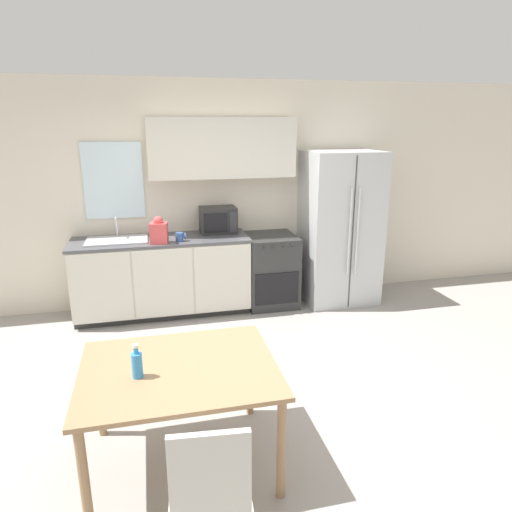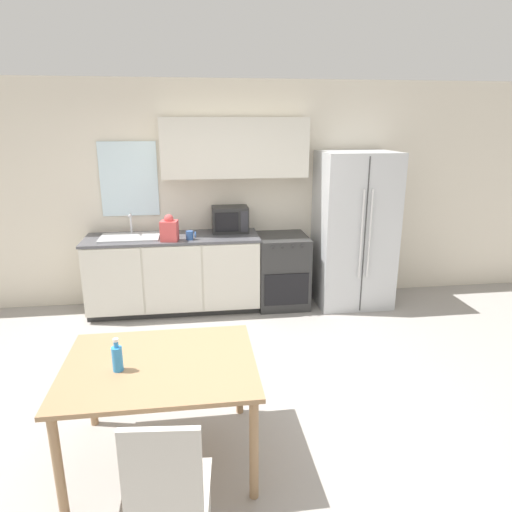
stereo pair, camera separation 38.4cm
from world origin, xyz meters
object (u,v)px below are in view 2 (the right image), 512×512
Objects in this scene: dining_table at (161,374)px; oven_range at (282,271)px; drink_bottle at (117,358)px; refrigerator at (354,230)px; dining_chair_near at (166,488)px; coffee_mug at (190,235)px; microwave at (230,219)px.

oven_range is at bearing 63.37° from dining_table.
drink_bottle is at bearing -166.59° from dining_table.
oven_range is at bearing 177.17° from refrigerator.
dining_table is (-1.30, -2.60, 0.20)m from oven_range.
oven_range is 0.47× the size of refrigerator.
coffee_mug is at bearing 93.22° from dining_chair_near.
drink_bottle is (-1.55, -2.66, 0.37)m from oven_range.
coffee_mug is 3.32m from dining_chair_near.
dining_table is at bearing 13.41° from drink_bottle.
dining_table is at bearing -104.03° from microwave.
microwave is at bearing 71.54° from drink_bottle.
coffee_mug is at bearing 79.71° from drink_bottle.
oven_range is 3.10m from drink_bottle.
dining_chair_near reaches higher than oven_range.
dining_chair_near is (-2.11, -3.42, -0.41)m from refrigerator.
dining_chair_near is at bearing -121.68° from refrigerator.
microwave is 2.96m from drink_bottle.
drink_bottle is at bearing -120.29° from oven_range.
refrigerator is at bearing 3.80° from coffee_mug.
oven_range is 3.68m from dining_chair_near.
oven_range is 2.92m from dining_table.
dining_chair_near is at bearing -85.01° from dining_table.
coffee_mug is 0.53× the size of drink_bottle.
refrigerator is 8.65× the size of drink_bottle.
drink_bottle is (-2.44, -2.62, -0.13)m from refrigerator.
refrigerator is at bearing 47.00° from drink_bottle.
refrigerator reaches higher than drink_bottle.
dining_chair_near is (0.08, -0.87, -0.10)m from dining_table.
coffee_mug is 0.13× the size of dining_chair_near.
refrigerator is 3.58m from drink_bottle.
coffee_mug is (-0.48, -0.31, -0.11)m from microwave.
microwave is 3.70m from dining_chair_near.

